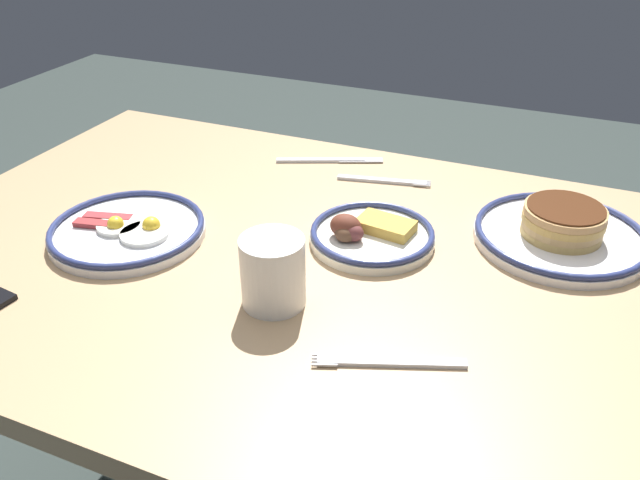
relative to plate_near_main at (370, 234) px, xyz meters
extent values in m
cube|color=tan|center=(0.13, 0.08, -0.03)|extent=(1.24, 0.88, 0.04)
cylinder|color=#957754|center=(-0.39, -0.26, -0.40)|extent=(0.07, 0.07, 0.70)
cylinder|color=#957754|center=(0.65, -0.26, -0.40)|extent=(0.07, 0.07, 0.70)
cylinder|color=silver|center=(0.00, 0.00, -0.01)|extent=(0.20, 0.20, 0.01)
torus|color=navy|center=(0.00, 0.00, 0.00)|extent=(0.20, 0.20, 0.01)
cube|color=gold|center=(-0.02, -0.02, 0.01)|extent=(0.10, 0.07, 0.02)
ellipsoid|color=brown|center=(0.03, 0.02, 0.02)|extent=(0.05, 0.04, 0.04)
ellipsoid|color=brown|center=(0.02, 0.03, 0.01)|extent=(0.04, 0.03, 0.03)
ellipsoid|color=brown|center=(0.03, 0.04, 0.01)|extent=(0.03, 0.03, 0.03)
ellipsoid|color=brown|center=(0.03, 0.02, 0.01)|extent=(0.04, 0.03, 0.03)
cylinder|color=white|center=(-0.28, -0.12, -0.01)|extent=(0.27, 0.27, 0.01)
torus|color=navy|center=(-0.28, -0.12, 0.00)|extent=(0.27, 0.27, 0.01)
cylinder|color=tan|center=(-0.28, -0.12, 0.00)|extent=(0.13, 0.13, 0.01)
cylinder|color=tan|center=(-0.28, -0.12, 0.02)|extent=(0.13, 0.13, 0.01)
cylinder|color=gold|center=(-0.28, -0.12, 0.03)|extent=(0.13, 0.13, 0.01)
cylinder|color=tan|center=(-0.28, -0.12, 0.04)|extent=(0.13, 0.13, 0.01)
cylinder|color=#4C2814|center=(-0.28, -0.12, 0.05)|extent=(0.12, 0.12, 0.00)
cylinder|color=white|center=(0.37, 0.14, -0.01)|extent=(0.25, 0.25, 0.01)
torus|color=navy|center=(0.37, 0.14, 0.00)|extent=(0.25, 0.25, 0.01)
cylinder|color=white|center=(0.33, 0.14, 0.00)|extent=(0.08, 0.08, 0.01)
sphere|color=yellow|center=(0.33, 0.12, 0.01)|extent=(0.03, 0.03, 0.03)
cylinder|color=white|center=(0.39, 0.14, 0.00)|extent=(0.07, 0.07, 0.01)
sphere|color=yellow|center=(0.39, 0.14, 0.01)|extent=(0.03, 0.03, 0.03)
cube|color=#9C3033|center=(0.42, 0.12, 0.00)|extent=(0.08, 0.04, 0.01)
cube|color=#9D2D2E|center=(0.42, 0.15, 0.00)|extent=(0.08, 0.04, 0.01)
cylinder|color=white|center=(0.07, 0.21, 0.04)|extent=(0.09, 0.09, 0.10)
torus|color=white|center=(0.11, 0.18, 0.04)|extent=(0.06, 0.05, 0.07)
cylinder|color=brown|center=(0.07, 0.21, 0.07)|extent=(0.08, 0.08, 0.01)
cube|color=silver|center=(0.05, -0.22, -0.01)|extent=(0.17, 0.05, 0.01)
cube|color=silver|center=(-0.03, -0.23, -0.01)|extent=(0.03, 0.01, 0.00)
cube|color=silver|center=(-0.02, -0.23, -0.01)|extent=(0.03, 0.01, 0.00)
cube|color=silver|center=(-0.02, -0.24, -0.01)|extent=(0.03, 0.01, 0.00)
cube|color=silver|center=(-0.02, -0.24, -0.01)|extent=(0.03, 0.01, 0.00)
cube|color=silver|center=(-0.12, 0.26, -0.01)|extent=(0.18, 0.08, 0.01)
cube|color=silver|center=(-0.04, 0.29, -0.01)|extent=(0.03, 0.01, 0.00)
cube|color=silver|center=(-0.04, 0.29, -0.01)|extent=(0.03, 0.01, 0.00)
cube|color=silver|center=(-0.04, 0.30, -0.01)|extent=(0.03, 0.01, 0.00)
cube|color=silver|center=(-0.05, 0.30, -0.01)|extent=(0.03, 0.01, 0.00)
cube|color=silver|center=(0.20, -0.26, -0.01)|extent=(0.17, 0.08, 0.01)
cube|color=silver|center=(0.12, -0.29, -0.01)|extent=(0.09, 0.05, 0.00)
camera|label=1|loc=(-0.27, 0.86, 0.53)|focal=36.32mm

